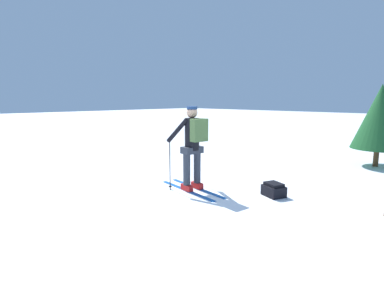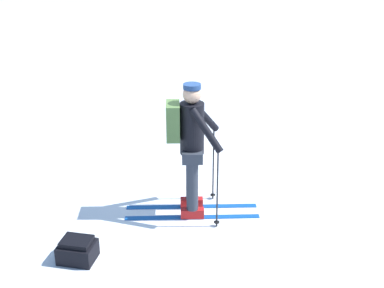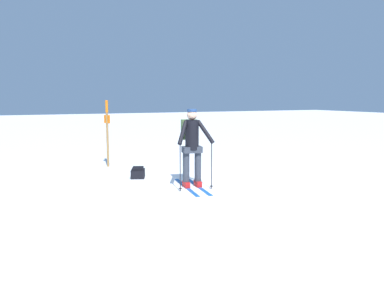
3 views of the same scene
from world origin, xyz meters
TOP-DOWN VIEW (x-y plane):
  - ground_plane at (0.00, 0.00)m, footprint 80.00×80.00m
  - skier at (-0.30, -0.34)m, footprint 1.78×0.86m
  - dropped_backpack at (-1.73, -1.18)m, footprint 0.49×0.45m
  - trail_marker at (-3.58, -1.54)m, footprint 0.22×0.13m

SIDE VIEW (x-z plane):
  - ground_plane at x=0.00m, z-range 0.00..0.00m
  - dropped_backpack at x=-1.73m, z-range -0.01..0.26m
  - skier at x=-0.30m, z-range 0.13..1.89m
  - trail_marker at x=-3.58m, z-range 0.19..2.13m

